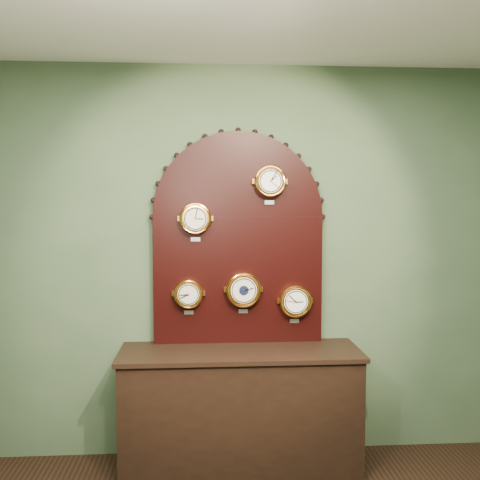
{
  "coord_description": "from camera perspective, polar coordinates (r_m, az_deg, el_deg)",
  "views": [
    {
      "loc": [
        -0.25,
        -1.4,
        1.85
      ],
      "look_at": [
        0.0,
        2.25,
        1.58
      ],
      "focal_mm": 40.82,
      "sensor_mm": 36.0,
      "label": 1
    }
  ],
  "objects": [
    {
      "name": "shop_counter",
      "position": [
        3.92,
        0.02,
        -17.49
      ],
      "size": [
        1.6,
        0.5,
        0.8
      ],
      "primitive_type": "cube",
      "color": "black",
      "rests_on": "ground_plane"
    },
    {
      "name": "tide_clock",
      "position": [
        3.91,
        5.81,
        -6.37
      ],
      "size": [
        0.23,
        0.08,
        0.28
      ],
      "color": "orange",
      "rests_on": "display_board"
    },
    {
      "name": "wall_back",
      "position": [
        3.94,
        -0.25,
        -2.34
      ],
      "size": [
        4.0,
        0.0,
        4.0
      ],
      "primitive_type": "plane",
      "rotation": [
        1.57,
        0.0,
        0.0
      ],
      "color": "#445B3E",
      "rests_on": "ground"
    },
    {
      "name": "barometer",
      "position": [
        3.85,
        0.37,
        -5.23
      ],
      "size": [
        0.25,
        0.08,
        0.3
      ],
      "color": "orange",
      "rests_on": "display_board"
    },
    {
      "name": "arabic_clock",
      "position": [
        3.82,
        3.16,
        6.14
      ],
      "size": [
        0.22,
        0.08,
        0.27
      ],
      "color": "orange",
      "rests_on": "display_board"
    },
    {
      "name": "roman_clock",
      "position": [
        3.79,
        -4.69,
        2.25
      ],
      "size": [
        0.22,
        0.08,
        0.27
      ],
      "color": "orange",
      "rests_on": "display_board"
    },
    {
      "name": "hygrometer",
      "position": [
        3.85,
        -5.4,
        -5.62
      ],
      "size": [
        0.2,
        0.08,
        0.26
      ],
      "color": "orange",
      "rests_on": "display_board"
    },
    {
      "name": "display_board",
      "position": [
        3.87,
        -0.2,
        0.9
      ],
      "size": [
        1.26,
        0.06,
        1.53
      ],
      "color": "black",
      "rests_on": "shop_counter"
    }
  ]
}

